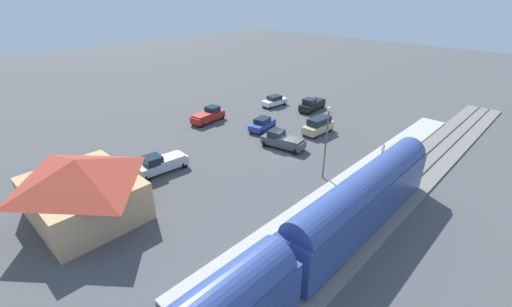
# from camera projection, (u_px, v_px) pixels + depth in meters

# --- Properties ---
(ground_plane) EXTENTS (200.00, 200.00, 0.00)m
(ground_plane) POSITION_uv_depth(u_px,v_px,m) (283.00, 150.00, 41.57)
(ground_plane) COLOR #4C4C4F
(railway_track) EXTENTS (4.80, 70.00, 0.30)m
(railway_track) POSITION_uv_depth(u_px,v_px,m) (395.00, 192.00, 32.87)
(railway_track) COLOR slate
(railway_track) RESTS_ON ground
(platform) EXTENTS (3.20, 46.00, 0.30)m
(platform) POSITION_uv_depth(u_px,v_px,m) (358.00, 177.00, 35.32)
(platform) COLOR #B7B2A8
(platform) RESTS_ON ground
(station_building) EXTENTS (10.17, 8.57, 5.46)m
(station_building) POSITION_uv_depth(u_px,v_px,m) (82.00, 187.00, 28.46)
(station_building) COLOR tan
(station_building) RESTS_ON ground
(pedestrian_on_platform) EXTENTS (0.36, 0.36, 1.71)m
(pedestrian_on_platform) POSITION_uv_depth(u_px,v_px,m) (383.00, 150.00, 38.64)
(pedestrian_on_platform) COLOR #333338
(pedestrian_on_platform) RESTS_ON platform
(pickup_black) EXTENTS (2.44, 5.55, 2.14)m
(pickup_black) POSITION_uv_depth(u_px,v_px,m) (312.00, 104.00, 54.78)
(pickup_black) COLOR black
(pickup_black) RESTS_ON ground
(pickup_charcoal) EXTENTS (5.67, 3.25, 2.14)m
(pickup_charcoal) POSITION_uv_depth(u_px,v_px,m) (283.00, 140.00, 41.78)
(pickup_charcoal) COLOR #47494F
(pickup_charcoal) RESTS_ON ground
(sedan_white) EXTENTS (2.25, 4.65, 1.74)m
(sedan_white) POSITION_uv_depth(u_px,v_px,m) (274.00, 101.00, 56.94)
(sedan_white) COLOR white
(sedan_white) RESTS_ON ground
(pickup_red) EXTENTS (2.50, 5.57, 2.14)m
(pickup_red) POSITION_uv_depth(u_px,v_px,m) (208.00, 115.00, 50.00)
(pickup_red) COLOR red
(pickup_red) RESTS_ON ground
(sedan_blue) EXTENTS (2.63, 4.76, 1.74)m
(sedan_blue) POSITION_uv_depth(u_px,v_px,m) (262.00, 124.00, 47.26)
(sedan_blue) COLOR #283D9E
(sedan_blue) RESTS_ON ground
(suv_tan) EXTENTS (2.08, 4.95, 2.22)m
(suv_tan) POSITION_uv_depth(u_px,v_px,m) (318.00, 125.00, 46.00)
(suv_tan) COLOR #C6B284
(suv_tan) RESTS_ON ground
(pickup_silver) EXTENTS (2.45, 5.56, 2.14)m
(pickup_silver) POSITION_uv_depth(u_px,v_px,m) (161.00, 163.00, 36.29)
(pickup_silver) COLOR silver
(pickup_silver) RESTS_ON ground
(light_pole_near_platform) EXTENTS (0.44, 0.44, 7.75)m
(light_pole_near_platform) POSITION_uv_depth(u_px,v_px,m) (327.00, 135.00, 33.48)
(light_pole_near_platform) COLOR #515156
(light_pole_near_platform) RESTS_ON ground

